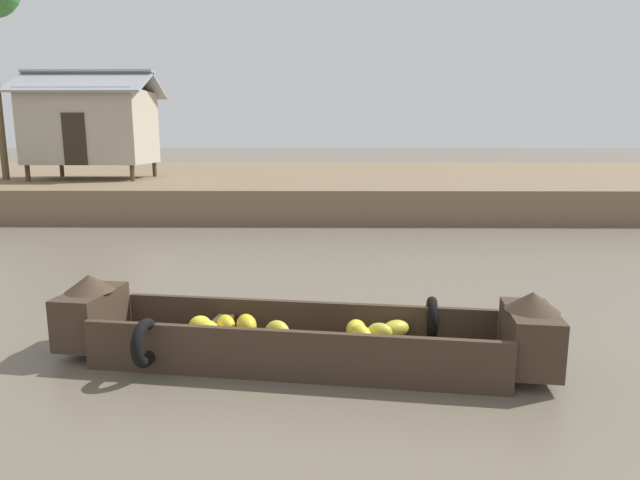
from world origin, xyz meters
TOP-DOWN VIEW (x-y plane):
  - ground_plane at (0.00, 10.00)m, footprint 300.00×300.00m
  - riverbank_strip at (0.00, 25.53)m, footprint 160.00×20.00m
  - banana_boat at (0.15, 5.73)m, footprint 5.58×1.71m
  - stilt_house_mid_left at (-8.29, 20.44)m, footprint 4.84×3.42m

SIDE VIEW (x-z plane):
  - ground_plane at x=0.00m, z-range 0.00..0.00m
  - banana_boat at x=0.15m, z-range -0.15..0.78m
  - riverbank_strip at x=0.00m, z-range 0.00..1.03m
  - stilt_house_mid_left at x=-8.29m, z-range 1.02..5.00m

